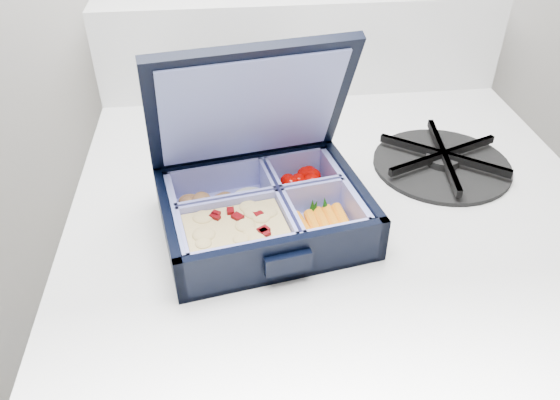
{
  "coord_description": "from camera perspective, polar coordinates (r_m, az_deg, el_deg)",
  "views": [
    {
      "loc": [
        0.15,
        1.1,
        1.38
      ],
      "look_at": [
        0.21,
        1.59,
        1.01
      ],
      "focal_mm": 35.0,
      "sensor_mm": 36.0,
      "label": 1
    }
  ],
  "objects": [
    {
      "name": "fork",
      "position": [
        0.75,
        -2.13,
        4.11
      ],
      "size": [
        0.17,
        0.15,
        0.01
      ],
      "primitive_type": null,
      "rotation": [
        0.0,
        0.0,
        -0.85
      ],
      "color": "silver",
      "rests_on": "stove"
    },
    {
      "name": "bento_box",
      "position": [
        0.61,
        -1.7,
        -1.2
      ],
      "size": [
        0.25,
        0.21,
        0.05
      ],
      "primitive_type": null,
      "rotation": [
        0.0,
        0.0,
        0.18
      ],
      "color": "black",
      "rests_on": "stove"
    },
    {
      "name": "burner_grate",
      "position": [
        0.76,
        16.65,
        4.21
      ],
      "size": [
        0.24,
        0.24,
        0.03
      ],
      "primitive_type": "cylinder",
      "rotation": [
        0.0,
        0.0,
        0.39
      ],
      "color": "black",
      "rests_on": "stove"
    },
    {
      "name": "burner_grate_rear",
      "position": [
        0.85,
        -5.29,
        8.81
      ],
      "size": [
        0.24,
        0.24,
        0.02
      ],
      "primitive_type": "cylinder",
      "rotation": [
        0.0,
        0.0,
        0.43
      ],
      "color": "black",
      "rests_on": "stove"
    }
  ]
}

